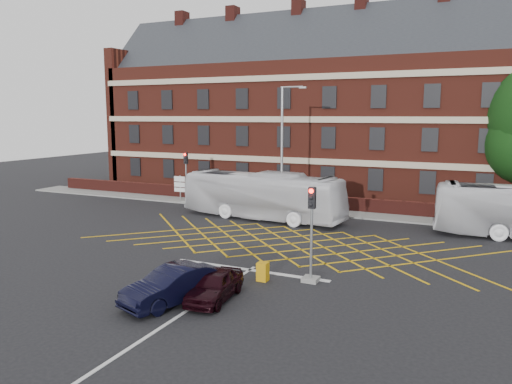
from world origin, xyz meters
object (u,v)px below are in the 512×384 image
at_px(traffic_light_near, 311,243).
at_px(traffic_light_far, 186,182).
at_px(street_lamp, 283,174).
at_px(utility_cabinet, 263,272).
at_px(direction_signs, 180,185).
at_px(bus_left, 262,196).
at_px(car_navy, 174,285).
at_px(car_maroon, 215,285).

distance_m(traffic_light_near, traffic_light_far, 21.76).
xyz_separation_m(traffic_light_far, street_lamp, (9.71, -2.53, 1.48)).
bearing_deg(utility_cabinet, traffic_light_far, 131.92).
bearing_deg(street_lamp, direction_signs, 163.03).
relative_size(traffic_light_far, street_lamp, 0.46).
height_order(bus_left, street_lamp, street_lamp).
relative_size(car_navy, traffic_light_near, 1.02).
bearing_deg(car_maroon, direction_signs, 121.27).
bearing_deg(street_lamp, bus_left, -152.14).
xyz_separation_m(traffic_light_far, direction_signs, (-1.18, 0.79, -0.39)).
distance_m(car_maroon, utility_cabinet, 3.05).
bearing_deg(direction_signs, bus_left, -22.55).
bearing_deg(car_maroon, street_lamp, 96.85).
relative_size(traffic_light_near, traffic_light_far, 1.00).
distance_m(direction_signs, utility_cabinet, 22.33).
xyz_separation_m(car_maroon, direction_signs, (-14.34, 19.29, 0.77)).
height_order(traffic_light_near, direction_signs, traffic_light_near).
height_order(traffic_light_far, utility_cabinet, traffic_light_far).
xyz_separation_m(car_navy, traffic_light_far, (-11.86, 19.45, 1.04)).
distance_m(bus_left, traffic_light_near, 13.81).
bearing_deg(bus_left, car_maroon, -156.30).
bearing_deg(car_navy, utility_cabinet, 80.33).
height_order(traffic_light_far, direction_signs, traffic_light_far).
xyz_separation_m(street_lamp, direction_signs, (-10.89, 3.32, -1.87)).
xyz_separation_m(traffic_light_near, direction_signs, (-17.15, 15.57, -0.39)).
distance_m(bus_left, direction_signs, 10.42).
xyz_separation_m(car_maroon, utility_cabinet, (0.82, 2.93, -0.18)).
xyz_separation_m(traffic_light_near, utility_cabinet, (-1.99, -0.80, -1.34)).
relative_size(car_navy, car_maroon, 1.23).
xyz_separation_m(traffic_light_near, traffic_light_far, (-15.98, 14.78, 0.00)).
bearing_deg(street_lamp, car_navy, -82.75).
height_order(car_maroon, direction_signs, direction_signs).
bearing_deg(bus_left, direction_signs, 73.99).
distance_m(car_navy, car_maroon, 1.61).
relative_size(bus_left, car_maroon, 3.40).
relative_size(car_navy, traffic_light_far, 1.02).
bearing_deg(car_navy, traffic_light_far, 140.38).
distance_m(bus_left, traffic_light_far, 9.03).
xyz_separation_m(street_lamp, utility_cabinet, (4.27, -13.04, -2.82)).
relative_size(direction_signs, utility_cabinet, 2.61).
height_order(car_maroon, utility_cabinet, car_maroon).
height_order(car_navy, traffic_light_near, traffic_light_near).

